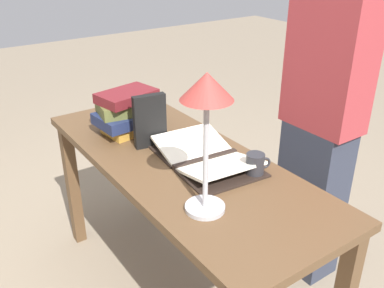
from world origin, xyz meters
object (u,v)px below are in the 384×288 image
(book_stack_tall, at_px, (128,112))
(book_standing_upright, at_px, (150,121))
(open_book, at_px, (206,157))
(reading_lamp, at_px, (207,104))
(coffee_mug, at_px, (256,164))
(person_reader, at_px, (321,121))

(book_stack_tall, distance_m, book_standing_upright, 0.19)
(open_book, relative_size, book_stack_tall, 1.64)
(open_book, height_order, reading_lamp, reading_lamp)
(coffee_mug, bearing_deg, open_book, 25.53)
(book_standing_upright, relative_size, coffee_mug, 2.37)
(book_stack_tall, xyz_separation_m, coffee_mug, (-0.65, -0.22, -0.06))
(book_standing_upright, xyz_separation_m, person_reader, (-0.36, -0.71, -0.05))
(book_standing_upright, height_order, coffee_mug, book_standing_upright)
(coffee_mug, height_order, person_reader, person_reader)
(open_book, height_order, book_standing_upright, book_standing_upright)
(open_book, height_order, person_reader, person_reader)
(open_book, bearing_deg, coffee_mug, -149.39)
(book_standing_upright, bearing_deg, reading_lamp, 179.17)
(book_standing_upright, height_order, reading_lamp, reading_lamp)
(book_stack_tall, bearing_deg, reading_lamp, 173.15)
(reading_lamp, xyz_separation_m, person_reader, (0.18, -0.81, -0.32))
(open_book, bearing_deg, person_reader, -94.42)
(book_stack_tall, bearing_deg, open_book, -164.86)
(book_stack_tall, distance_m, coffee_mug, 0.69)
(open_book, height_order, coffee_mug, coffee_mug)
(open_book, relative_size, book_standing_upright, 2.10)
(book_standing_upright, xyz_separation_m, reading_lamp, (-0.54, 0.10, 0.27))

